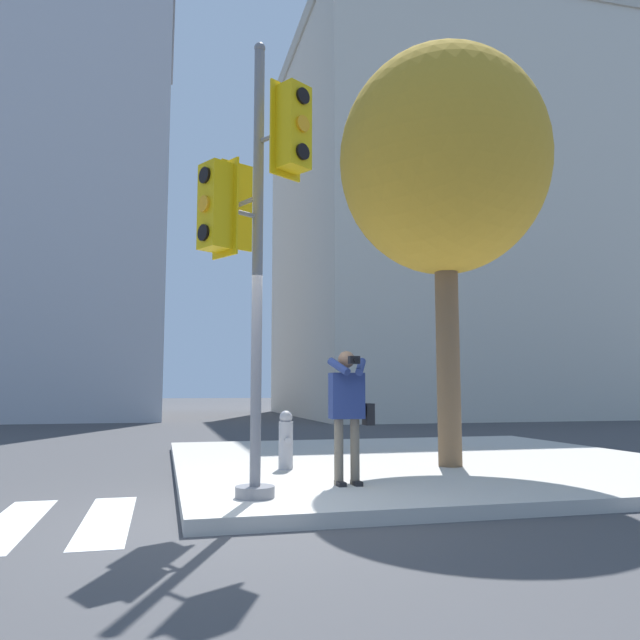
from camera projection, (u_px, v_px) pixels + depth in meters
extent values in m
plane|color=#424244|center=(235.00, 523.00, 5.98)|extent=(160.00, 160.00, 0.00)
cube|color=#BCB7AD|center=(425.00, 463.00, 10.22)|extent=(8.00, 8.00, 0.15)
cube|color=silver|center=(107.00, 519.00, 6.14)|extent=(0.46, 2.49, 0.01)
cube|color=silver|center=(11.00, 524.00, 5.93)|extent=(0.46, 2.49, 0.01)
cylinder|color=slate|center=(255.00, 492.00, 6.49)|extent=(0.41, 0.41, 0.12)
cylinder|color=slate|center=(257.00, 260.00, 6.76)|extent=(0.11, 0.11, 4.79)
sphere|color=slate|center=(260.00, 48.00, 7.03)|extent=(0.13, 0.13, 0.13)
cylinder|color=slate|center=(245.00, 202.00, 7.02)|extent=(0.22, 0.37, 0.05)
cube|color=#E5B70C|center=(230.00, 208.00, 7.26)|extent=(0.38, 0.35, 0.90)
cube|color=#E5B70C|center=(237.00, 206.00, 7.16)|extent=(0.39, 0.21, 1.02)
cylinder|color=black|center=(225.00, 186.00, 7.40)|extent=(0.17, 0.10, 0.17)
cylinder|color=orange|center=(224.00, 211.00, 7.36)|extent=(0.17, 0.10, 0.17)
cylinder|color=black|center=(224.00, 236.00, 7.33)|extent=(0.17, 0.10, 0.17)
cylinder|color=slate|center=(274.00, 136.00, 6.73)|extent=(0.25, 0.35, 0.05)
cube|color=#E5B70C|center=(294.00, 127.00, 6.52)|extent=(0.38, 0.36, 0.90)
cube|color=#E5B70C|center=(285.00, 131.00, 6.61)|extent=(0.37, 0.24, 1.02)
cylinder|color=black|center=(303.00, 96.00, 6.46)|extent=(0.16, 0.12, 0.17)
cylinder|color=orange|center=(303.00, 124.00, 6.42)|extent=(0.16, 0.12, 0.17)
cylinder|color=black|center=(303.00, 152.00, 6.39)|extent=(0.16, 0.12, 0.17)
cylinder|color=slate|center=(239.00, 212.00, 6.64)|extent=(0.36, 0.24, 0.05)
cube|color=#E5B70C|center=(215.00, 206.00, 6.42)|extent=(0.36, 0.38, 0.90)
cube|color=#E5B70C|center=(226.00, 209.00, 6.51)|extent=(0.23, 0.38, 1.02)
cylinder|color=black|center=(205.00, 175.00, 6.36)|extent=(0.11, 0.16, 0.17)
cylinder|color=orange|center=(204.00, 204.00, 6.33)|extent=(0.11, 0.16, 0.17)
cylinder|color=black|center=(203.00, 233.00, 6.29)|extent=(0.11, 0.16, 0.17)
cube|color=black|center=(340.00, 484.00, 7.29)|extent=(0.09, 0.24, 0.05)
cube|color=black|center=(357.00, 483.00, 7.34)|extent=(0.09, 0.24, 0.05)
cylinder|color=#6B6051|center=(339.00, 452.00, 7.39)|extent=(0.11, 0.11, 0.77)
cylinder|color=#6B6051|center=(355.00, 451.00, 7.44)|extent=(0.11, 0.11, 0.77)
cube|color=navy|center=(347.00, 396.00, 7.48)|extent=(0.40, 0.22, 0.55)
sphere|color=#8C664C|center=(346.00, 359.00, 7.53)|extent=(0.20, 0.20, 0.20)
cube|color=black|center=(354.00, 360.00, 7.23)|extent=(0.12, 0.10, 0.09)
cylinder|color=black|center=(356.00, 360.00, 7.16)|extent=(0.06, 0.08, 0.06)
cylinder|color=navy|center=(339.00, 367.00, 7.35)|extent=(0.23, 0.35, 0.22)
cylinder|color=navy|center=(361.00, 367.00, 7.42)|extent=(0.23, 0.35, 0.22)
cube|color=black|center=(368.00, 414.00, 7.55)|extent=(0.10, 0.20, 0.26)
cylinder|color=brown|center=(448.00, 347.00, 9.31)|extent=(0.35, 0.35, 3.52)
ellipsoid|color=#BC8E28|center=(444.00, 161.00, 9.63)|extent=(3.21, 3.21, 3.53)
cylinder|color=#99999E|center=(286.00, 445.00, 8.82)|extent=(0.20, 0.20, 0.67)
sphere|color=#99999E|center=(286.00, 417.00, 8.87)|extent=(0.18, 0.18, 0.18)
cylinder|color=#99999E|center=(288.00, 441.00, 8.71)|extent=(0.09, 0.06, 0.09)
cube|color=#BCBCC1|center=(22.00, 204.00, 29.36)|extent=(13.30, 12.97, 19.93)
cube|color=beige|center=(456.00, 237.00, 31.64)|extent=(16.59, 13.60, 17.92)
cube|color=#B2AD9E|center=(452.00, 62.00, 32.67)|extent=(16.79, 13.80, 0.80)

